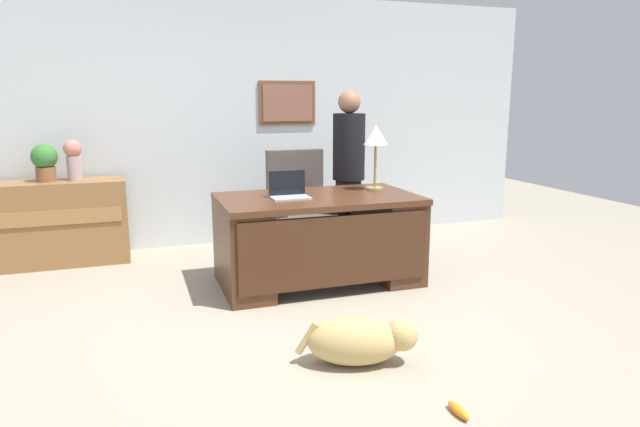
{
  "coord_description": "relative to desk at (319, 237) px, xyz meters",
  "views": [
    {
      "loc": [
        -1.23,
        -3.65,
        1.62
      ],
      "look_at": [
        0.13,
        0.3,
        0.75
      ],
      "focal_mm": 31.51,
      "sensor_mm": 36.0,
      "label": 1
    }
  ],
  "objects": [
    {
      "name": "ground_plane",
      "position": [
        -0.31,
        -0.86,
        -0.42
      ],
      "size": [
        12.0,
        12.0,
        0.0
      ],
      "primitive_type": "plane",
      "color": "#9E937F"
    },
    {
      "name": "back_wall",
      "position": [
        -0.31,
        1.74,
        0.93
      ],
      "size": [
        7.0,
        0.16,
        2.7
      ],
      "color": "silver",
      "rests_on": "ground_plane"
    },
    {
      "name": "desk",
      "position": [
        0.0,
        0.0,
        0.0
      ],
      "size": [
        1.71,
        0.98,
        0.78
      ],
      "color": "#4C2B19",
      "rests_on": "ground_plane"
    },
    {
      "name": "credenza",
      "position": [
        -2.37,
        1.39,
        -0.01
      ],
      "size": [
        1.59,
        0.5,
        0.82
      ],
      "color": "olive",
      "rests_on": "ground_plane"
    },
    {
      "name": "armchair",
      "position": [
        0.12,
        0.99,
        0.06
      ],
      "size": [
        0.6,
        0.59,
        1.08
      ],
      "color": "#564C47",
      "rests_on": "ground_plane"
    },
    {
      "name": "person_standing",
      "position": [
        0.55,
        0.68,
        0.45
      ],
      "size": [
        0.32,
        0.32,
        1.68
      ],
      "color": "#262323",
      "rests_on": "ground_plane"
    },
    {
      "name": "dog_lying",
      "position": [
        -0.26,
        -1.55,
        -0.26
      ],
      "size": [
        0.73,
        0.47,
        0.3
      ],
      "color": "tan",
      "rests_on": "ground_plane"
    },
    {
      "name": "laptop",
      "position": [
        -0.26,
        0.02,
        0.41
      ],
      "size": [
        0.32,
        0.22,
        0.23
      ],
      "color": "#B2B5BA",
      "rests_on": "desk"
    },
    {
      "name": "desk_lamp",
      "position": [
        0.6,
        0.16,
        0.82
      ],
      "size": [
        0.22,
        0.22,
        0.6
      ],
      "color": "#9E8447",
      "rests_on": "desk"
    },
    {
      "name": "vase_with_flowers",
      "position": [
        -2.03,
        1.39,
        0.62
      ],
      "size": [
        0.17,
        0.17,
        0.39
      ],
      "color": "#B89AA0",
      "rests_on": "credenza"
    },
    {
      "name": "potted_plant",
      "position": [
        -2.29,
        1.39,
        0.6
      ],
      "size": [
        0.24,
        0.24,
        0.36
      ],
      "color": "brown",
      "rests_on": "credenza"
    },
    {
      "name": "dog_toy_bone",
      "position": [
        -0.0,
        -2.24,
        -0.4
      ],
      "size": [
        0.05,
        0.18,
        0.05
      ],
      "primitive_type": "ellipsoid",
      "rotation": [
        0.0,
        0.0,
        4.74
      ],
      "color": "orange",
      "rests_on": "ground_plane"
    }
  ]
}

